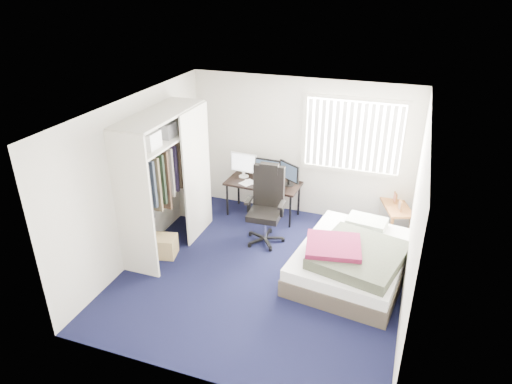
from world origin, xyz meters
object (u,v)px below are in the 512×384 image
at_px(desk, 264,180).
at_px(nightstand, 396,209).
at_px(bed, 352,259).
at_px(office_chair, 266,212).

relative_size(desk, nightstand, 1.61).
bearing_deg(bed, nightstand, 71.20).
height_order(desk, office_chair, office_chair).
xyz_separation_m(nightstand, bed, (-0.49, -1.45, -0.19)).
relative_size(office_chair, nightstand, 1.52).
bearing_deg(nightstand, bed, -108.80).
distance_m(desk, nightstand, 2.33).
xyz_separation_m(office_chair, bed, (1.51, -0.55, -0.22)).
bearing_deg(nightstand, office_chair, -155.79).
bearing_deg(desk, office_chair, -68.70).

